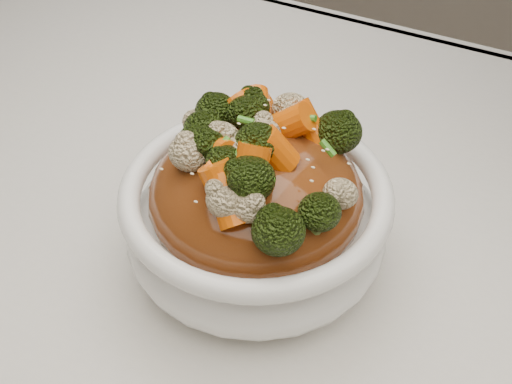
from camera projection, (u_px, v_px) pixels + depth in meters
The scene contains 8 objects.
tablecloth at pixel (257, 237), 0.54m from camera, with size 1.20×0.80×0.04m, color silver.
bowl at pixel (256, 221), 0.47m from camera, with size 0.20×0.20×0.08m, color white, non-canonical shape.
sauce_base at pixel (256, 195), 0.45m from camera, with size 0.16×0.16×0.09m, color #602C10.
carrots at pixel (256, 132), 0.41m from camera, with size 0.16×0.16×0.05m, color #DC5907, non-canonical shape.
broccoli at pixel (256, 133), 0.41m from camera, with size 0.16×0.16×0.04m, color black, non-canonical shape.
cauliflower at pixel (256, 135), 0.41m from camera, with size 0.16×0.16×0.03m, color #CDB88C, non-canonical shape.
scallions at pixel (256, 131), 0.41m from camera, with size 0.12×0.12×0.02m, color #397D1C, non-canonical shape.
sesame_seeds at pixel (256, 131), 0.41m from camera, with size 0.15×0.15×0.01m, color beige, non-canonical shape.
Camera 1 is at (0.18, -0.32, 1.13)m, focal length 42.00 mm.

